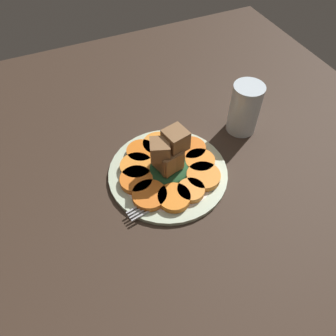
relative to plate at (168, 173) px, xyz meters
The scene contains 16 objects.
table_slab 1.52cm from the plate, ahead, with size 120.00×120.00×2.00cm, color #38281E.
plate is the anchor object (origin of this frame).
carrot_slice_0 7.72cm from the plate, 39.17° to the right, with size 7.10×7.10×1.35cm, color orange.
carrot_slice_1 7.31cm from the plate, ahead, with size 6.42×6.42×1.35cm, color orange.
carrot_slice_2 7.79cm from the plate, 24.54° to the left, with size 6.65×6.65×1.35cm, color orange.
carrot_slice_3 7.79cm from the plate, 51.63° to the left, with size 6.19×6.19×1.35cm, color orange.
carrot_slice_4 7.49cm from the plate, 82.91° to the left, with size 7.00×7.00×1.35cm, color orange.
carrot_slice_5 7.79cm from the plate, 116.29° to the left, with size 6.46×6.46×1.35cm, color orange.
carrot_slice_6 6.86cm from the plate, 150.26° to the left, with size 6.98×6.98×1.35cm, color orange.
carrot_slice_7 7.26cm from the plate, behind, with size 6.80×6.80×1.35cm, color orange.
carrot_slice_8 7.77cm from the plate, 142.59° to the right, with size 7.00×7.00×1.35cm, color orange.
carrot_slice_9 7.53cm from the plate, 104.77° to the right, with size 6.53×6.53×1.35cm, color orange.
carrot_slice_10 7.34cm from the plate, 74.52° to the right, with size 5.56×5.56×1.35cm, color #F99438.
center_pile 4.72cm from the plate, 26.04° to the left, with size 9.60×8.64×10.27cm.
fork 6.28cm from the plate, 111.85° to the right, with size 19.62×5.09×0.40cm.
water_glass 23.32cm from the plate, 15.12° to the left, with size 7.00×7.00×12.27cm.
Camera 1 is at (-17.80, -39.90, 57.30)cm, focal length 35.00 mm.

